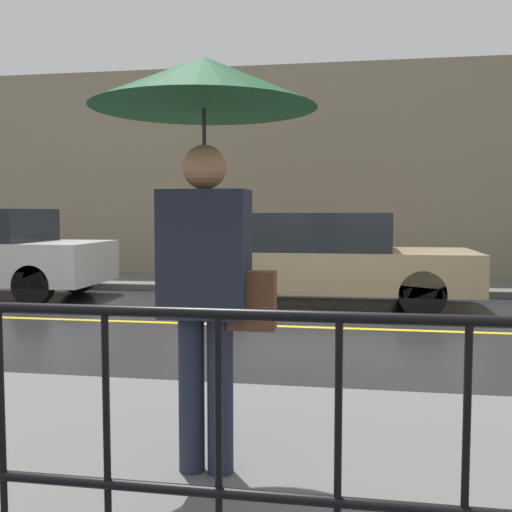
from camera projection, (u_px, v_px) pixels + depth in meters
name	position (u px, v px, depth m)	size (l,w,h in m)	color
ground_plane	(337.00, 328.00, 7.70)	(80.00, 80.00, 0.00)	#262628
sidewalk_near	(309.00, 482.00, 3.17)	(28.00, 3.05, 0.13)	#60605E
sidewalk_far	(344.00, 285.00, 11.79)	(28.00, 2.14, 0.13)	#60605E
lane_marking	(337.00, 328.00, 7.70)	(25.20, 0.12, 0.01)	gold
building_storefront	(346.00, 174.00, 12.82)	(28.00, 0.30, 4.64)	gray
railing_foreground	(277.00, 436.00, 1.86)	(12.00, 0.04, 1.07)	black
pedestrian	(205.00, 139.00, 3.03)	(1.15, 1.15, 2.14)	#23283D
car_tan	(320.00, 258.00, 9.53)	(4.64, 1.93, 1.48)	tan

